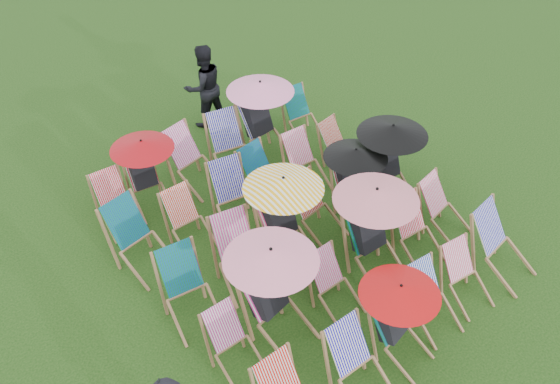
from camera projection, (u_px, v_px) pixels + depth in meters
ground at (302, 248)px, 9.65m from camera, size 100.00×100.00×0.00m
deckchair_1 at (362, 368)px, 7.44m from camera, size 0.64×0.89×0.95m
deckchair_2 at (400, 321)px, 7.77m from camera, size 1.01×1.10×1.20m
deckchair_3 at (433, 300)px, 8.29m from camera, size 0.65×0.85×0.87m
deckchair_4 at (467, 277)px, 8.64m from camera, size 0.64×0.82×0.83m
deckchair_5 at (504, 245)px, 8.96m from camera, size 0.80×1.03×1.03m
deckchair_6 at (235, 345)px, 7.76m from camera, size 0.55×0.77×0.83m
deckchair_7 at (275, 293)px, 7.95m from camera, size 1.22×1.32×1.45m
deckchair_8 at (336, 285)px, 8.51m from camera, size 0.56×0.78×0.84m
deckchair_9 at (375, 231)px, 8.84m from camera, size 1.21×1.27×1.44m
deckchair_10 at (418, 232)px, 9.27m from camera, size 0.66×0.88×0.91m
deckchair_11 at (446, 209)px, 9.68m from camera, size 0.72×0.91×0.90m
deckchair_12 at (189, 291)px, 8.33m from camera, size 0.78×1.00×0.99m
deckchair_13 at (241, 255)px, 8.83m from camera, size 0.83×1.03×1.00m
deckchair_14 at (286, 218)px, 9.09m from camera, size 1.18×1.23×1.40m
deckchair_15 at (318, 209)px, 9.63m from camera, size 0.74×0.94×0.94m
deckchair_16 at (355, 182)px, 9.89m from camera, size 1.01×1.08×1.20m
deckchair_17 at (391, 162)px, 10.15m from camera, size 1.15×1.21×1.36m
deckchair_18 at (139, 239)px, 9.06m from camera, size 0.83×1.04×1.03m
deckchair_19 at (189, 221)px, 9.48m from camera, size 0.57×0.80×0.87m
deckchair_20 at (236, 198)px, 9.81m from camera, size 0.82×1.02×0.99m
deckchair_21 at (266, 178)px, 10.22m from camera, size 0.73×0.94×0.95m
deckchair_22 at (306, 162)px, 10.58m from camera, size 0.64×0.86×0.90m
deckchair_23 at (341, 146)px, 11.02m from camera, size 0.64×0.82×0.81m
deckchair_24 at (117, 203)px, 9.80m from camera, size 0.62×0.83×0.86m
deckchair_25 at (146, 173)px, 10.05m from camera, size 1.02×1.08×1.21m
deckchair_26 at (193, 160)px, 10.55m from camera, size 0.83×1.03×1.00m
deckchair_27 at (231, 147)px, 10.83m from camera, size 0.85×1.05×1.01m
deckchair_28 at (263, 118)px, 11.09m from camera, size 1.20×1.27×1.42m
deckchair_29 at (303, 115)px, 11.74m from camera, size 0.65×0.85×0.87m
person_rear at (204, 86)px, 11.78m from camera, size 0.85×0.68×1.65m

